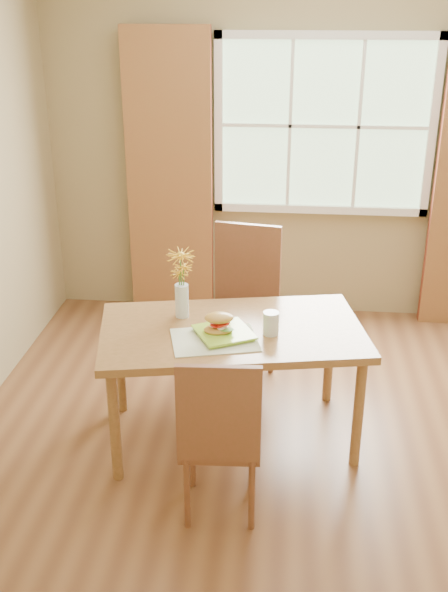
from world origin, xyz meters
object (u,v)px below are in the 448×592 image
at_px(dining_table, 232,340).
at_px(chair_far, 244,298).
at_px(chair_near, 220,432).
at_px(water_glass, 271,324).
at_px(croissant_sandwich, 219,323).
at_px(flower_vase, 181,277).

relative_size(dining_table, chair_far, 1.50).
bearing_deg(chair_far, chair_near, -80.69).
relative_size(dining_table, water_glass, 12.14).
distance_m(dining_table, chair_far, 0.71).
bearing_deg(chair_far, croissant_sandwich, -85.67).
bearing_deg(croissant_sandwich, water_glass, 4.70).
relative_size(croissant_sandwich, flower_vase, 0.43).
bearing_deg(flower_vase, chair_near, -70.00).
relative_size(water_glass, flower_vase, 0.32).
xyz_separation_m(croissant_sandwich, water_glass, (0.28, 0.06, -0.02)).
relative_size(chair_near, flower_vase, 2.30).
distance_m(chair_far, water_glass, 0.81).
distance_m(dining_table, water_glass, 0.26).
bearing_deg(water_glass, dining_table, 167.16).
bearing_deg(water_glass, chair_far, 104.69).
relative_size(chair_near, water_glass, 7.11).
relative_size(chair_far, water_glass, 8.10).
xyz_separation_m(chair_far, water_glass, (0.20, -0.76, 0.19)).
height_order(dining_table, water_glass, water_glass).
bearing_deg(chair_near, water_glass, 69.01).
distance_m(chair_near, croissant_sandwich, 0.66).
relative_size(dining_table, chair_near, 1.71).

